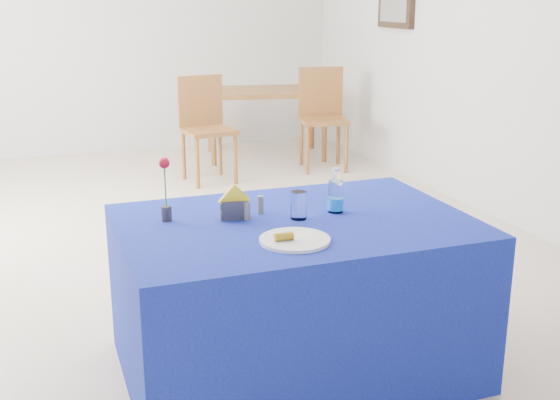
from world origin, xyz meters
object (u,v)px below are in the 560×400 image
at_px(blue_table, 295,296).
at_px(oak_table, 265,97).
at_px(chair_bg_right, 322,111).
at_px(water_bottle, 336,197).
at_px(chair_bg_left, 205,121).
at_px(plate, 295,240).

distance_m(blue_table, oak_table, 4.70).
distance_m(oak_table, chair_bg_right, 0.79).
distance_m(water_bottle, chair_bg_left, 3.67).
height_order(oak_table, chair_bg_right, chair_bg_right).
bearing_deg(chair_bg_left, plate, -105.46).
bearing_deg(chair_bg_right, blue_table, -102.28).
xyz_separation_m(plate, chair_bg_left, (0.59, 3.99, -0.18)).
xyz_separation_m(blue_table, chair_bg_left, (0.48, 3.71, 0.20)).
height_order(plate, chair_bg_right, chair_bg_right).
distance_m(plate, chair_bg_left, 4.03).
relative_size(blue_table, oak_table, 1.12).
distance_m(blue_table, chair_bg_right, 4.20).
bearing_deg(blue_table, water_bottle, 13.24).
relative_size(blue_table, chair_bg_left, 1.58).
distance_m(blue_table, water_bottle, 0.51).
bearing_deg(plate, chair_bg_left, 81.56).
relative_size(plate, water_bottle, 1.39).
bearing_deg(blue_table, chair_bg_right, 65.20).
bearing_deg(plate, blue_table, 68.71).
relative_size(water_bottle, chair_bg_left, 0.21).
height_order(plate, oak_table, plate).
bearing_deg(water_bottle, chair_bg_right, 67.78).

